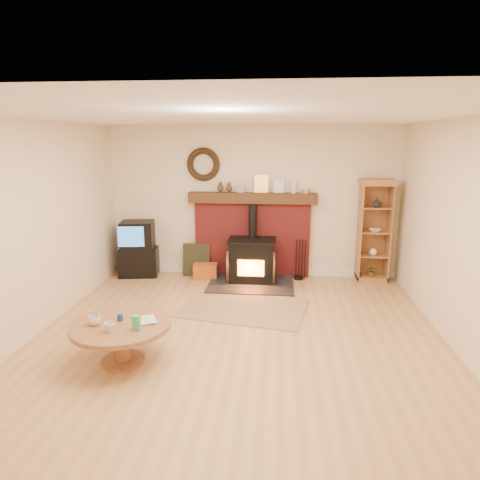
# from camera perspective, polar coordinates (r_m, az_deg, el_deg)

# --- Properties ---
(ground) EXTENTS (5.50, 5.50, 0.00)m
(ground) POSITION_cam_1_polar(r_m,az_deg,el_deg) (5.22, -0.42, -13.60)
(ground) COLOR #BA834D
(ground) RESTS_ON ground
(room_shell) EXTENTS (5.02, 5.52, 2.61)m
(room_shell) POSITION_cam_1_polar(r_m,az_deg,el_deg) (4.80, -0.55, 5.56)
(room_shell) COLOR beige
(room_shell) RESTS_ON ground
(chimney_breast) EXTENTS (2.20, 0.22, 1.78)m
(chimney_breast) POSITION_cam_1_polar(r_m,az_deg,el_deg) (7.49, 1.65, 1.20)
(chimney_breast) COLOR maroon
(chimney_breast) RESTS_ON ground
(wood_stove) EXTENTS (1.40, 1.00, 1.30)m
(wood_stove) POSITION_cam_1_polar(r_m,az_deg,el_deg) (7.21, 1.58, -2.89)
(wood_stove) COLOR black
(wood_stove) RESTS_ON ground
(area_rug) EXTENTS (1.93, 1.49, 0.01)m
(area_rug) POSITION_cam_1_polar(r_m,az_deg,el_deg) (6.22, 0.46, -8.99)
(area_rug) COLOR brown
(area_rug) RESTS_ON ground
(tv_unit) EXTENTS (0.73, 0.56, 0.98)m
(tv_unit) POSITION_cam_1_polar(r_m,az_deg,el_deg) (7.76, -13.41, -1.27)
(tv_unit) COLOR black
(tv_unit) RESTS_ON ground
(curio_cabinet) EXTENTS (0.56, 0.40, 1.74)m
(curio_cabinet) POSITION_cam_1_polar(r_m,az_deg,el_deg) (7.51, 17.42, 1.19)
(curio_cabinet) COLOR brown
(curio_cabinet) RESTS_ON ground
(firelog_box) EXTENTS (0.42, 0.28, 0.25)m
(firelog_box) POSITION_cam_1_polar(r_m,az_deg,el_deg) (7.49, -4.62, -4.17)
(firelog_box) COLOR orange
(firelog_box) RESTS_ON ground
(leaning_painting) EXTENTS (0.48, 0.13, 0.57)m
(leaning_painting) POSITION_cam_1_polar(r_m,az_deg,el_deg) (7.62, -5.84, -2.63)
(leaning_painting) COLOR black
(leaning_painting) RESTS_ON ground
(fire_tools) EXTENTS (0.19, 0.16, 0.70)m
(fire_tools) POSITION_cam_1_polar(r_m,az_deg,el_deg) (7.48, 7.93, -4.05)
(fire_tools) COLOR black
(fire_tools) RESTS_ON ground
(coffee_table) EXTENTS (1.06, 1.06, 0.61)m
(coffee_table) POSITION_cam_1_polar(r_m,az_deg,el_deg) (4.84, -15.61, -11.57)
(coffee_table) COLOR brown
(coffee_table) RESTS_ON ground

